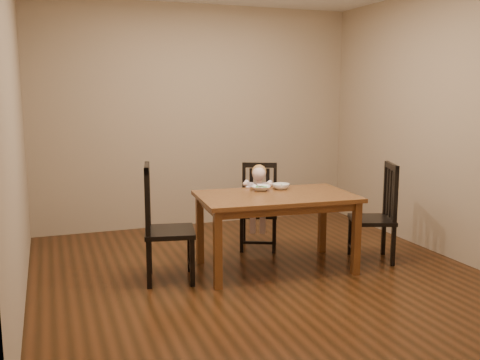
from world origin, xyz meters
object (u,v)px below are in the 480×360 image
object	(u,v)px
chair_right	(377,214)
bowl_veg	(281,186)
bowl_peas	(261,188)
toddler	(259,198)
chair_child	(259,208)
chair_left	(163,225)
dining_table	(276,203)

from	to	relation	value
chair_right	bowl_veg	size ratio (longest dim) A/B	5.71
bowl_peas	bowl_veg	bearing A→B (deg)	-0.21
toddler	bowl_veg	bearing A→B (deg)	122.10
chair_child	chair_left	distance (m)	1.35
toddler	bowl_peas	distance (m)	0.50
chair_right	bowl_veg	xyz separation A→B (m)	(-0.89, 0.34, 0.28)
dining_table	toddler	distance (m)	0.68
dining_table	toddler	world-z (taller)	toddler
dining_table	chair_left	distance (m)	1.06
bowl_peas	dining_table	bearing A→B (deg)	-77.68
chair_child	toddler	world-z (taller)	chair_child
chair_left	toddler	world-z (taller)	chair_left
chair_left	toddler	bearing A→B (deg)	129.40
dining_table	chair_left	xyz separation A→B (m)	(-1.05, 0.05, -0.13)
dining_table	bowl_peas	size ratio (longest dim) A/B	8.01
dining_table	chair_child	size ratio (longest dim) A/B	1.64
chair_child	toddler	distance (m)	0.13
chair_left	bowl_veg	distance (m)	1.25
toddler	chair_child	bearing A→B (deg)	-90.00
toddler	bowl_peas	world-z (taller)	toddler
chair_right	bowl_peas	distance (m)	1.18
dining_table	chair_child	xyz separation A→B (m)	(0.12, 0.71, -0.20)
chair_child	dining_table	bearing A→B (deg)	105.13
chair_child	chair_left	bearing A→B (deg)	54.09
chair_right	bowl_veg	distance (m)	0.99
bowl_peas	chair_child	bearing A→B (deg)	70.27
chair_child	chair_right	xyz separation A→B (m)	(0.93, -0.82, 0.03)
bowl_veg	dining_table	bearing A→B (deg)	-123.63
dining_table	toddler	xyz separation A→B (m)	(0.10, 0.67, -0.08)
chair_child	bowl_peas	world-z (taller)	chair_child
dining_table	chair_child	bearing A→B (deg)	80.53
chair_left	bowl_peas	distance (m)	1.05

